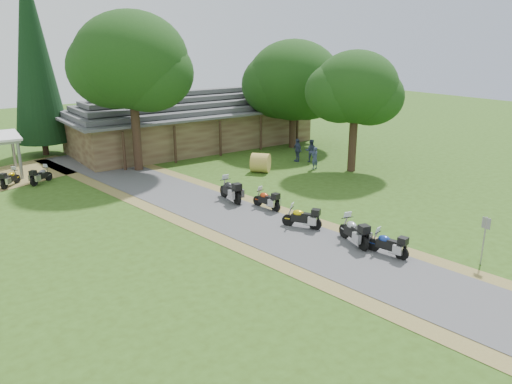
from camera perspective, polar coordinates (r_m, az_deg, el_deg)
ground at (r=22.13m, az=9.52°, el=-7.32°), size 120.00×120.00×0.00m
driveway at (r=24.57m, az=2.10°, el=-4.53°), size 51.95×51.95×0.00m
lodge at (r=43.70m, az=-7.25°, el=8.36°), size 21.40×9.40×4.90m
motorcycle_row_a at (r=22.45m, az=14.83°, el=-5.66°), size 0.93×1.81×1.18m
motorcycle_row_b at (r=23.28m, az=11.12°, el=-4.31°), size 1.09×2.09×1.37m
motorcycle_row_c at (r=24.87m, az=5.26°, el=-2.80°), size 1.46×1.84×1.23m
motorcycle_row_d at (r=27.55m, az=1.21°, el=-0.77°), size 0.86×1.80×1.18m
motorcycle_row_e at (r=28.87m, az=-2.96°, el=0.32°), size 0.86×2.13×1.43m
motorcycle_carport_a at (r=35.41m, az=-26.29°, el=1.50°), size 1.57×1.61×1.16m
motorcycle_carport_b at (r=35.29m, az=-23.37°, el=1.83°), size 1.69×1.43×1.15m
person_a at (r=36.14m, az=6.73°, el=4.09°), size 0.58×0.45×1.90m
person_b at (r=38.24m, az=6.29°, el=4.93°), size 0.70×0.69×2.03m
person_c at (r=38.26m, az=4.75°, el=5.03°), size 0.50×0.65×2.09m
hay_bale at (r=35.11m, az=0.52°, el=3.36°), size 1.83×1.82×1.35m
sign_post at (r=22.75m, az=24.58°, el=-5.13°), size 0.38×0.06×2.12m
oak_lodge_left at (r=35.78m, az=-13.91°, el=12.06°), size 7.71×7.71×12.35m
oak_lodge_right at (r=42.80m, az=4.30°, el=11.16°), size 7.83×7.83×9.19m
oak_driveway at (r=35.39m, az=11.24°, el=9.88°), size 5.79×5.79×9.53m
cedar_near at (r=43.12m, az=-24.05°, el=13.88°), size 4.18×4.18×15.29m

